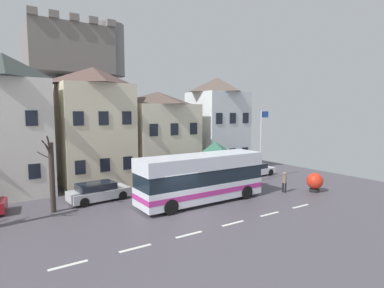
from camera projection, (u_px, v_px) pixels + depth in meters
ground_plane at (188, 216)px, 19.05m from camera, size 40.00×60.00×0.07m
townhouse_01 at (6, 124)px, 24.00m from camera, size 5.95×6.82×10.89m
townhouse_02 at (95, 127)px, 27.00m from camera, size 5.84×5.38×10.25m
townhouse_03 at (158, 134)px, 31.22m from camera, size 6.28×6.85×8.41m
townhouse_04 at (217, 124)px, 34.21m from camera, size 5.34×5.25×10.14m
hilltop_castle at (69, 110)px, 43.63m from camera, size 32.63×32.63×18.53m
transit_bus at (201, 178)px, 21.85m from camera, size 9.52×2.86×3.39m
bus_shelter at (215, 150)px, 26.75m from camera, size 3.60×3.60×3.85m
parked_car_01 at (255, 170)px, 30.96m from camera, size 4.22×1.95×1.24m
parked_car_02 at (98, 192)px, 22.27m from camera, size 4.41×2.32×1.33m
pedestrian_00 at (236, 176)px, 26.37m from camera, size 0.29×0.29×1.62m
pedestrian_01 at (257, 175)px, 26.63m from camera, size 0.31×0.31×1.62m
pedestrian_02 at (284, 181)px, 24.51m from camera, size 0.32×0.32×1.64m
public_bench at (196, 177)px, 28.36m from camera, size 1.53×0.48×0.87m
flagpole at (261, 140)px, 28.46m from camera, size 0.95×0.10×6.52m
harbour_buoy at (315, 181)px, 24.70m from camera, size 1.30×1.30×1.55m
bare_tree_00 at (52, 176)px, 19.52m from camera, size 0.92×1.46×5.00m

